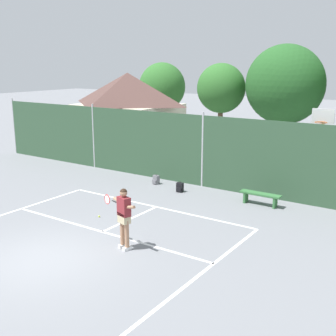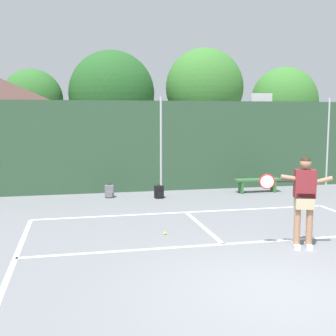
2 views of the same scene
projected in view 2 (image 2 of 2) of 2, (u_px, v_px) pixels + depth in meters
The scene contains 10 objects.
ground_plane at pixel (278, 292), 6.51m from camera, with size 120.00×120.00×0.00m, color slate.
court_markings at pixel (260, 276), 7.14m from camera, with size 8.30×11.10×0.01m.
chainlink_fence at pixel (161, 146), 15.05m from camera, with size 26.09×0.09×3.31m.
basketball_hoop at pixel (261, 124), 17.68m from camera, with size 0.90×0.67×3.55m.
treeline_backdrop at pixel (149, 95), 26.68m from camera, with size 25.36×4.68×6.88m.
tennis_player at pixel (304, 194), 8.49m from camera, with size 1.42×0.37×1.85m.
tennis_ball at pixel (165, 233), 9.62m from camera, with size 0.07×0.07×0.07m, color #CCE033.
backpack_grey at pixel (109, 192), 13.96m from camera, with size 0.31×0.28×0.46m.
backpack_black at pixel (159, 192), 13.86m from camera, with size 0.29×0.26×0.46m.
courtside_bench at pixel (257, 182), 14.84m from camera, with size 1.60×0.36×0.48m.
Camera 2 is at (-2.97, -5.73, 2.66)m, focal length 46.01 mm.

